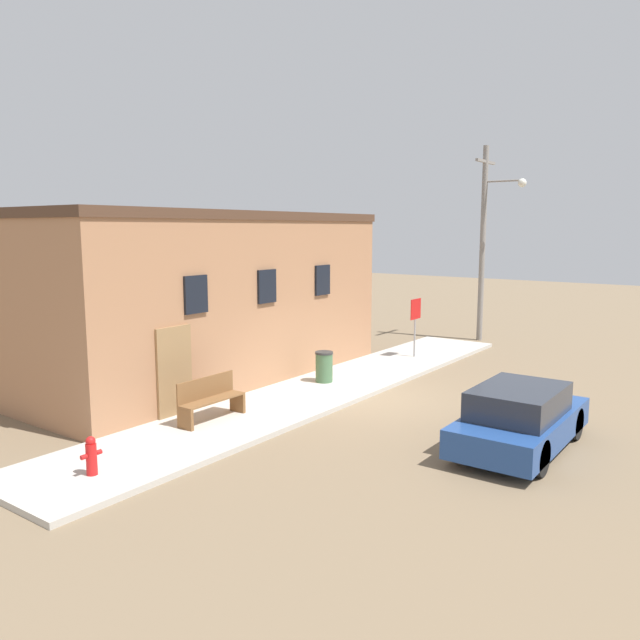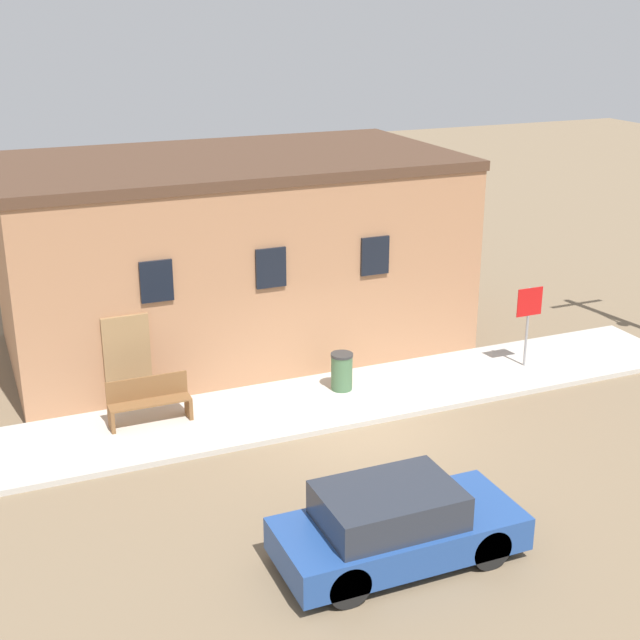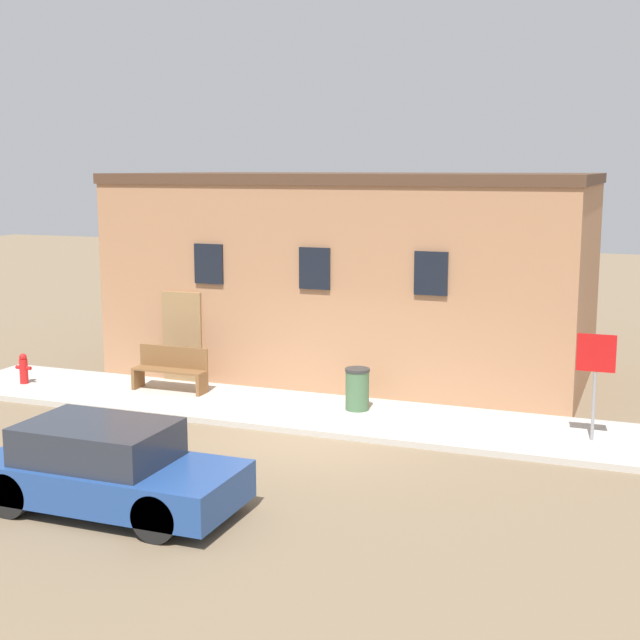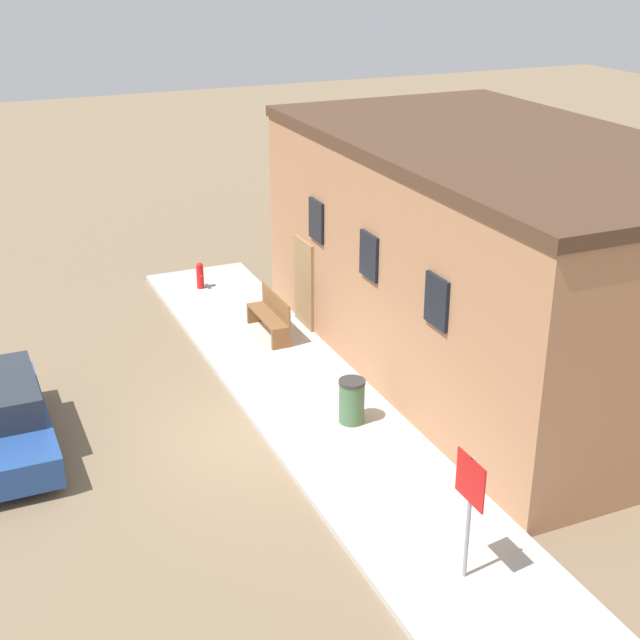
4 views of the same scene
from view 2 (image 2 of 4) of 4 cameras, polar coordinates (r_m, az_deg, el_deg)
The scene contains 7 objects.
ground_plane at distance 18.79m, azimuth 2.36°, elevation -6.93°, with size 80.00×80.00×0.00m, color #7A664C.
sidewalk at distance 19.87m, azimuth 0.72°, elevation -5.17°, with size 17.83×2.69×0.12m.
brick_building at distance 22.60m, azimuth -5.76°, elevation 4.28°, with size 11.06×6.12×4.88m.
stop_sign at distance 21.64m, azimuth 13.21°, elevation 0.52°, with size 0.68×0.06×1.97m.
bench at distance 18.91m, azimuth -10.88°, elevation -5.10°, with size 1.70×0.44×0.97m.
trash_bin at distance 20.11m, azimuth 1.40°, elevation -3.30°, with size 0.51×0.51×0.87m.
parked_car at distance 14.46m, azimuth 4.86°, elevation -12.97°, with size 3.94×1.71×1.31m.
Camera 2 is at (-7.22, -15.16, 8.43)m, focal length 50.00 mm.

